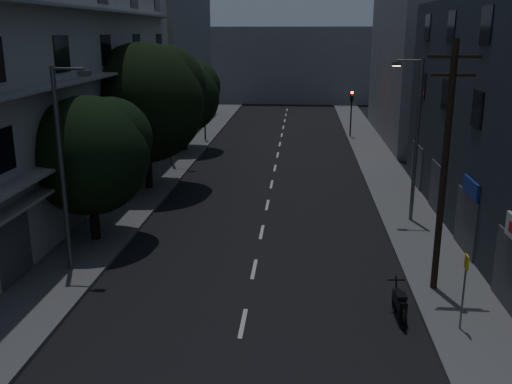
# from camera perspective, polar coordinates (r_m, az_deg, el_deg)

# --- Properties ---
(ground) EXTENTS (160.00, 160.00, 0.00)m
(ground) POSITION_cam_1_polar(r_m,az_deg,el_deg) (36.74, 1.61, 0.98)
(ground) COLOR black
(ground) RESTS_ON ground
(sidewalk_left) EXTENTS (3.00, 90.00, 0.15)m
(sidewalk_left) POSITION_cam_1_polar(r_m,az_deg,el_deg) (37.84, -9.81, 1.30)
(sidewalk_left) COLOR #565659
(sidewalk_left) RESTS_ON ground
(sidewalk_right) EXTENTS (3.00, 90.00, 0.15)m
(sidewalk_right) POSITION_cam_1_polar(r_m,az_deg,el_deg) (37.12, 13.25, 0.83)
(sidewalk_right) COLOR #565659
(sidewalk_right) RESTS_ON ground
(lane_markings) EXTENTS (0.15, 60.50, 0.01)m
(lane_markings) POSITION_cam_1_polar(r_m,az_deg,el_deg) (42.81, 2.05, 3.11)
(lane_markings) COLOR beige
(lane_markings) RESTS_ON ground
(building_left) EXTENTS (7.00, 36.00, 14.00)m
(building_left) POSITION_cam_1_polar(r_m,az_deg,el_deg) (31.72, -21.55, 10.39)
(building_left) COLOR #A09F9B
(building_left) RESTS_ON ground
(building_far_left) EXTENTS (6.00, 20.00, 16.00)m
(building_far_left) POSITION_cam_1_polar(r_m,az_deg,el_deg) (60.10, -8.99, 14.26)
(building_far_left) COLOR slate
(building_far_left) RESTS_ON ground
(building_far_right) EXTENTS (6.00, 20.00, 13.00)m
(building_far_right) POSITION_cam_1_polar(r_m,az_deg,el_deg) (53.54, 15.90, 12.10)
(building_far_right) COLOR slate
(building_far_right) RESTS_ON ground
(building_far_end) EXTENTS (24.00, 8.00, 10.00)m
(building_far_end) POSITION_cam_1_polar(r_m,az_deg,el_deg) (80.62, 3.35, 12.61)
(building_far_end) COLOR slate
(building_far_end) RESTS_ON ground
(tree_near) EXTENTS (5.33, 5.33, 6.57)m
(tree_near) POSITION_cam_1_polar(r_m,az_deg,el_deg) (26.38, -16.20, 3.97)
(tree_near) COLOR black
(tree_near) RESTS_ON sidewalk_left
(tree_mid) EXTENTS (7.05, 7.05, 8.68)m
(tree_mid) POSITION_cam_1_polar(r_m,az_deg,el_deg) (34.65, -10.92, 9.19)
(tree_mid) COLOR black
(tree_mid) RESTS_ON sidewalk_left
(tree_far) EXTENTS (5.78, 5.78, 7.15)m
(tree_far) POSITION_cam_1_polar(r_m,az_deg,el_deg) (46.13, -7.22, 9.73)
(tree_far) COLOR black
(tree_far) RESTS_ON sidewalk_left
(traffic_signal_far_right) EXTENTS (0.28, 0.37, 4.10)m
(traffic_signal_far_right) POSITION_cam_1_polar(r_m,az_deg,el_deg) (52.48, 9.53, 8.68)
(traffic_signal_far_right) COLOR black
(traffic_signal_far_right) RESTS_ON sidewalk_right
(traffic_signal_far_left) EXTENTS (0.28, 0.37, 4.10)m
(traffic_signal_far_left) POSITION_cam_1_polar(r_m,az_deg,el_deg) (50.33, -5.18, 8.53)
(traffic_signal_far_left) COLOR black
(traffic_signal_far_left) RESTS_ON sidewalk_left
(street_lamp_left_near) EXTENTS (1.51, 0.25, 8.00)m
(street_lamp_left_near) POSITION_cam_1_polar(r_m,az_deg,el_deg) (23.08, -18.66, 3.01)
(street_lamp_left_near) COLOR #515558
(street_lamp_left_near) RESTS_ON sidewalk_left
(street_lamp_right) EXTENTS (1.51, 0.25, 8.00)m
(street_lamp_right) POSITION_cam_1_polar(r_m,az_deg,el_deg) (28.99, 15.58, 5.71)
(street_lamp_right) COLOR #54575C
(street_lamp_right) RESTS_ON sidewalk_right
(street_lamp_left_far) EXTENTS (1.51, 0.25, 8.00)m
(street_lamp_left_far) POSITION_cam_1_polar(r_m,az_deg,el_deg) (40.98, -8.44, 8.90)
(street_lamp_left_far) COLOR #565A5D
(street_lamp_left_far) RESTS_ON sidewalk_left
(utility_pole) EXTENTS (1.80, 0.24, 9.00)m
(utility_pole) POSITION_cam_1_polar(r_m,az_deg,el_deg) (21.09, 18.35, 2.64)
(utility_pole) COLOR black
(utility_pole) RESTS_ON sidewalk_right
(bus_stop_sign) EXTENTS (0.06, 0.35, 2.52)m
(bus_stop_sign) POSITION_cam_1_polar(r_m,az_deg,el_deg) (19.23, 20.17, -8.14)
(bus_stop_sign) COLOR #595B60
(bus_stop_sign) RESTS_ON sidewalk_right
(motorcycle) EXTENTS (0.58, 2.02, 1.30)m
(motorcycle) POSITION_cam_1_polar(r_m,az_deg,el_deg) (20.09, 14.15, -10.89)
(motorcycle) COLOR black
(motorcycle) RESTS_ON ground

